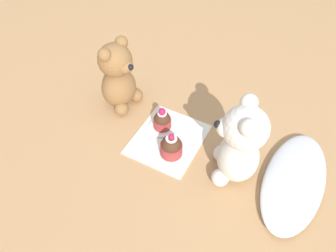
# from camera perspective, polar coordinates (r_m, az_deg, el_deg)

# --- Properties ---
(ground_plane) EXTENTS (4.00, 4.00, 0.00)m
(ground_plane) POSITION_cam_1_polar(r_m,az_deg,el_deg) (0.90, 0.00, -2.36)
(ground_plane) COLOR tan
(knitted_placemat) EXTENTS (0.20, 0.18, 0.01)m
(knitted_placemat) POSITION_cam_1_polar(r_m,az_deg,el_deg) (0.90, 0.00, -2.24)
(knitted_placemat) COLOR silver
(knitted_placemat) RESTS_ON ground_plane
(tulle_cloth) EXTENTS (0.32, 0.14, 0.03)m
(tulle_cloth) POSITION_cam_1_polar(r_m,az_deg,el_deg) (0.86, 21.12, -8.87)
(tulle_cloth) COLOR silver
(tulle_cloth) RESTS_ON ground_plane
(teddy_bear_cream) EXTENTS (0.14, 0.13, 0.23)m
(teddy_bear_cream) POSITION_cam_1_polar(r_m,az_deg,el_deg) (0.77, 12.37, -3.16)
(teddy_bear_cream) COLOR silver
(teddy_bear_cream) RESTS_ON ground_plane
(teddy_bear_tan) EXTENTS (0.12, 0.12, 0.21)m
(teddy_bear_tan) POSITION_cam_1_polar(r_m,az_deg,el_deg) (0.94, -8.67, 8.44)
(teddy_bear_tan) COLOR olive
(teddy_bear_tan) RESTS_ON ground_plane
(cupcake_near_cream_bear) EXTENTS (0.06, 0.06, 0.07)m
(cupcake_near_cream_bear) POSITION_cam_1_polar(r_m,az_deg,el_deg) (0.85, 0.58, -3.57)
(cupcake_near_cream_bear) COLOR #993333
(cupcake_near_cream_bear) RESTS_ON knitted_placemat
(saucer_plate) EXTENTS (0.08, 0.08, 0.01)m
(saucer_plate) POSITION_cam_1_polar(r_m,az_deg,el_deg) (0.92, -0.99, -0.13)
(saucer_plate) COLOR white
(saucer_plate) RESTS_ON knitted_placemat
(cupcake_near_tan_bear) EXTENTS (0.05, 0.05, 0.07)m
(cupcake_near_tan_bear) POSITION_cam_1_polar(r_m,az_deg,el_deg) (0.90, -1.01, 1.01)
(cupcake_near_tan_bear) COLOR #993333
(cupcake_near_tan_bear) RESTS_ON saucer_plate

